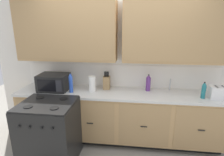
% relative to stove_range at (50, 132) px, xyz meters
% --- Properties ---
extents(ground_plane, '(8.46, 8.46, 0.00)m').
position_rel_stove_range_xyz_m(ground_plane, '(0.95, 0.33, -0.47)').
color(ground_plane, gray).
extents(wall_unit, '(4.58, 0.40, 2.41)m').
position_rel_stove_range_xyz_m(wall_unit, '(0.95, 0.82, 1.18)').
color(wall_unit, white).
rests_on(wall_unit, ground_plane).
extents(counter_run, '(3.41, 0.64, 0.90)m').
position_rel_stove_range_xyz_m(counter_run, '(0.95, 0.63, -0.01)').
color(counter_run, black).
rests_on(counter_run, ground_plane).
extents(stove_range, '(0.76, 0.68, 0.95)m').
position_rel_stove_range_xyz_m(stove_range, '(0.00, 0.00, 0.00)').
color(stove_range, black).
rests_on(stove_range, ground_plane).
extents(microwave, '(0.48, 0.37, 0.28)m').
position_rel_stove_range_xyz_m(microwave, '(-0.15, 0.60, 0.57)').
color(microwave, black).
rests_on(microwave, counter_run).
extents(toaster, '(0.28, 0.18, 0.19)m').
position_rel_stove_range_xyz_m(toaster, '(2.47, 0.54, 0.53)').
color(toaster, white).
rests_on(toaster, counter_run).
extents(knife_block, '(0.11, 0.14, 0.31)m').
position_rel_stove_range_xyz_m(knife_block, '(0.73, 0.78, 0.55)').
color(knife_block, '#9C794E').
rests_on(knife_block, counter_run).
extents(sink_faucet, '(0.02, 0.02, 0.20)m').
position_rel_stove_range_xyz_m(sink_faucet, '(1.81, 0.84, 0.53)').
color(sink_faucet, '#B2B5BA').
rests_on(sink_faucet, counter_run).
extents(paper_towel_roll, '(0.12, 0.12, 0.26)m').
position_rel_stove_range_xyz_m(paper_towel_roll, '(0.51, 0.63, 0.56)').
color(paper_towel_roll, white).
rests_on(paper_towel_roll, counter_run).
extents(bottle_teal, '(0.06, 0.06, 0.26)m').
position_rel_stove_range_xyz_m(bottle_teal, '(2.24, 0.52, 0.56)').
color(bottle_teal, '#1E707A').
rests_on(bottle_teal, counter_run).
extents(bottle_violet, '(0.08, 0.08, 0.28)m').
position_rel_stove_range_xyz_m(bottle_violet, '(1.44, 0.77, 0.57)').
color(bottle_violet, '#663384').
rests_on(bottle_violet, counter_run).
extents(bottle_blue, '(0.06, 0.06, 0.34)m').
position_rel_stove_range_xyz_m(bottle_blue, '(0.17, 0.53, 0.60)').
color(bottle_blue, blue).
rests_on(bottle_blue, counter_run).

